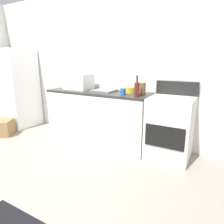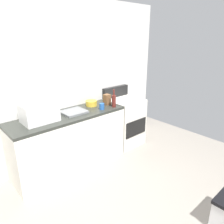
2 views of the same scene
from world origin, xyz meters
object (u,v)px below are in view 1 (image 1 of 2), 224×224
Objects in this scene: wine_bottle at (137,89)px; mixing_bowl at (130,90)px; microwave at (78,82)px; knife_block at (141,89)px; refrigerator at (18,88)px; coffee_mug at (123,92)px; stove_oven at (170,127)px.

wine_bottle reaches higher than mixing_bowl.
knife_block is (1.20, -0.03, -0.05)m from microwave.
refrigerator reaches higher than knife_block.
stove_oven is at bearing 13.38° from coffee_mug.
wine_bottle is 1.58× the size of mixing_bowl.
refrigerator is at bearing 177.13° from wine_bottle.
mixing_bowl is (-0.24, 0.13, -0.04)m from knife_block.
knife_block is (2.81, 0.03, 0.17)m from refrigerator.
wine_bottle is 0.24m from coffee_mug.
refrigerator is 1.64m from microwave.
mixing_bowl is (-0.24, 0.30, -0.06)m from wine_bottle.
mixing_bowl is at bearing 3.57° from refrigerator.
stove_oven is (3.27, 0.06, -0.35)m from refrigerator.
refrigerator is 3.29m from stove_oven.
wine_bottle is at bearing -9.79° from microwave.
wine_bottle is 3.00× the size of coffee_mug.
stove_oven is 6.11× the size of knife_block.
refrigerator reaches higher than mixing_bowl.
stove_oven is 1.75m from microwave.
wine_bottle is 1.67× the size of knife_block.
wine_bottle is 0.39m from mixing_bowl.
knife_block is at bearing -27.65° from mixing_bowl.
microwave is (-1.65, 0.01, 0.57)m from stove_oven.
microwave reaches higher than stove_oven.
stove_oven is 2.39× the size of microwave.
coffee_mug is at bearing 171.80° from wine_bottle.
microwave is 0.96m from mixing_bowl.
mixing_bowl is (-0.01, 0.27, -0.00)m from coffee_mug.
stove_oven is 0.74m from wine_bottle.
microwave is 2.56× the size of knife_block.
microwave is 2.42× the size of mixing_bowl.
mixing_bowl is at bearing 152.35° from knife_block.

